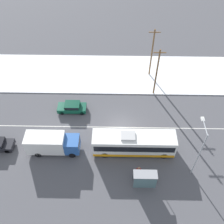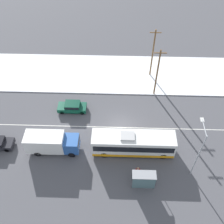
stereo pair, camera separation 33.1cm
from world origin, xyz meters
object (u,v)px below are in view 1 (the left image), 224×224
Objects in this scene: city_bus at (134,143)px; box_truck at (52,143)px; sedan_car at (72,107)px; pedestrian_at_stop at (139,170)px; utility_pole_roadside at (157,72)px; utility_pole_snowlot at (152,53)px; streetlamp at (200,147)px; bus_shelter at (145,179)px.

box_truck is (-10.71, -0.23, 0.05)m from city_bus.
pedestrian_at_stop reaches higher than sedan_car.
city_bus is at bearing 1.24° from box_truck.
utility_pole_roadside is (14.40, 11.25, 2.76)m from box_truck.
utility_pole_snowlot is (12.34, 8.72, 3.77)m from sedan_car.
pedestrian_at_stop is 15.39m from utility_pole_roadside.
pedestrian_at_stop is at bearing -98.32° from utility_pole_snowlot.
streetlamp is (6.69, 0.87, 3.93)m from pedestrian_at_stop.
utility_pole_roadside is at bearing 77.76° from pedestrian_at_stop.
utility_pole_snowlot reaches higher than utility_pole_roadside.
utility_pole_snowlot reaches higher than streetlamp.
sedan_car is 15.57m from utility_pole_snowlot.
utility_pole_roadside reaches higher than city_bus.
utility_pole_snowlot reaches higher than box_truck.
bus_shelter reaches higher than pedestrian_at_stop.
streetlamp reaches higher than box_truck.
streetlamp is at bearing 21.41° from bus_shelter.
utility_pole_roadside is at bearing 104.26° from streetlamp.
utility_pole_snowlot is at bearing 78.01° from city_bus.
utility_pole_snowlot is at bearing 48.63° from box_truck.
pedestrian_at_stop is 1.74m from bus_shelter.
box_truck is 0.79× the size of utility_pole_snowlot.
pedestrian_at_stop is 19.91m from utility_pole_snowlot.
utility_pole_snowlot is (-3.86, 18.52, -0.42)m from streetlamp.
streetlamp is at bearing -21.21° from city_bus.
bus_shelter reaches higher than sedan_car.
utility_pole_snowlot reaches higher than city_bus.
streetlamp reaches higher than bus_shelter.
streetlamp is at bearing -8.14° from box_truck.
box_truck is at bearing -178.76° from city_bus.
city_bus is 10.72m from box_truck.
city_bus is 1.35× the size of streetlamp.
box_truck is 21.47m from utility_pole_snowlot.
box_truck is 7.49m from sedan_car.
utility_pole_snowlot is at bearing 83.99° from bus_shelter.
city_bus is at bearing 158.79° from streetlamp.
sedan_car is at bearing -144.76° from utility_pole_snowlot.
box_truck is at bearing -131.37° from utility_pole_snowlot.
box_truck is 3.95× the size of pedestrian_at_stop.
streetlamp is at bearing -78.24° from utility_pole_snowlot.
sedan_car is 13.78m from utility_pole_roadside.
pedestrian_at_stop is 0.20× the size of utility_pole_snowlot.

